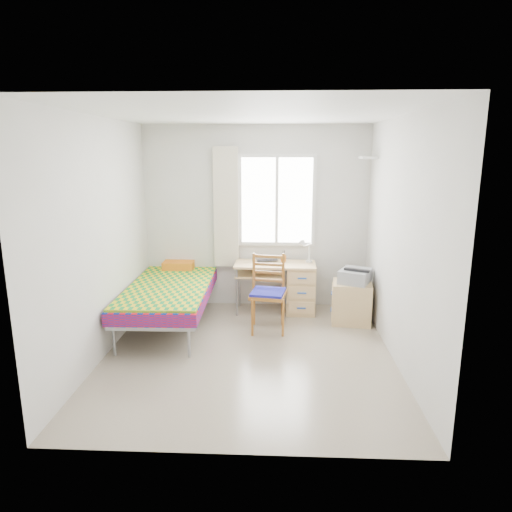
{
  "coord_description": "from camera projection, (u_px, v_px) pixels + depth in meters",
  "views": [
    {
      "loc": [
        0.31,
        -4.75,
        2.23
      ],
      "look_at": [
        0.06,
        0.55,
        1.01
      ],
      "focal_mm": 32.0,
      "sensor_mm": 36.0,
      "label": 1
    }
  ],
  "objects": [
    {
      "name": "ceiling",
      "position": [
        248.0,
        114.0,
        4.56
      ],
      "size": [
        3.5,
        3.5,
        0.0
      ],
      "primitive_type": "plane",
      "rotation": [
        3.14,
        0.0,
        0.0
      ],
      "color": "white",
      "rests_on": "wall_back"
    },
    {
      "name": "cabinet",
      "position": [
        351.0,
        302.0,
        6.05
      ],
      "size": [
        0.56,
        0.51,
        0.55
      ],
      "rotation": [
        0.0,
        0.0,
        -0.12
      ],
      "color": "tan",
      "rests_on": "floor"
    },
    {
      "name": "laptop",
      "position": [
        268.0,
        261.0,
        6.44
      ],
      "size": [
        0.33,
        0.24,
        0.02
      ],
      "primitive_type": "imported",
      "rotation": [
        0.0,
        0.0,
        0.16
      ],
      "color": "black",
      "rests_on": "desk"
    },
    {
      "name": "wall_right",
      "position": [
        400.0,
        242.0,
        4.78
      ],
      "size": [
        0.0,
        3.5,
        3.5
      ],
      "primitive_type": "plane",
      "rotation": [
        1.57,
        0.0,
        -1.57
      ],
      "color": "silver",
      "rests_on": "ground"
    },
    {
      "name": "desk",
      "position": [
        296.0,
        285.0,
        6.43
      ],
      "size": [
        1.14,
        0.55,
        0.7
      ],
      "rotation": [
        0.0,
        0.0,
        -0.03
      ],
      "color": "tan",
      "rests_on": "floor"
    },
    {
      "name": "curtain",
      "position": [
        226.0,
        208.0,
        6.47
      ],
      "size": [
        0.35,
        0.05,
        1.7
      ],
      "primitive_type": "cube",
      "color": "beige",
      "rests_on": "wall_back"
    },
    {
      "name": "pen_cup",
      "position": [
        283.0,
        258.0,
        6.46
      ],
      "size": [
        0.09,
        0.09,
        0.09
      ],
      "primitive_type": "cylinder",
      "rotation": [
        0.0,
        0.0,
        -0.22
      ],
      "color": "orange",
      "rests_on": "desk"
    },
    {
      "name": "task_lamp",
      "position": [
        306.0,
        249.0,
        6.27
      ],
      "size": [
        0.21,
        0.3,
        0.35
      ],
      "rotation": [
        0.0,
        0.0,
        -0.17
      ],
      "color": "white",
      "rests_on": "desk"
    },
    {
      "name": "floor",
      "position": [
        249.0,
        354.0,
        5.14
      ],
      "size": [
        3.5,
        3.5,
        0.0
      ],
      "primitive_type": "plane",
      "color": "#BCAD93",
      "rests_on": "ground"
    },
    {
      "name": "chair",
      "position": [
        269.0,
        288.0,
        5.76
      ],
      "size": [
        0.48,
        0.48,
        0.98
      ],
      "rotation": [
        0.0,
        0.0,
        -0.16
      ],
      "color": "#99591D",
      "rests_on": "floor"
    },
    {
      "name": "floating_shelf",
      "position": [
        368.0,
        158.0,
        5.96
      ],
      "size": [
        0.2,
        0.32,
        0.03
      ],
      "primitive_type": "cube",
      "color": "white",
      "rests_on": "wall_right"
    },
    {
      "name": "wall_left",
      "position": [
        100.0,
        240.0,
        4.92
      ],
      "size": [
        0.0,
        3.5,
        3.5
      ],
      "primitive_type": "plane",
      "rotation": [
        1.57,
        0.0,
        1.57
      ],
      "color": "silver",
      "rests_on": "ground"
    },
    {
      "name": "window",
      "position": [
        277.0,
        201.0,
        6.46
      ],
      "size": [
        1.1,
        0.04,
        1.3
      ],
      "color": "white",
      "rests_on": "wall_back"
    },
    {
      "name": "bed",
      "position": [
        172.0,
        289.0,
        6.02
      ],
      "size": [
        1.06,
        2.22,
        0.95
      ],
      "rotation": [
        0.0,
        0.0,
        0.02
      ],
      "color": "#93959B",
      "rests_on": "floor"
    },
    {
      "name": "book",
      "position": [
        260.0,
        271.0,
        6.41
      ],
      "size": [
        0.26,
        0.28,
        0.02
      ],
      "primitive_type": "imported",
      "rotation": [
        0.0,
        0.0,
        0.49
      ],
      "color": "gray",
      "rests_on": "desk"
    },
    {
      "name": "printer",
      "position": [
        355.0,
        276.0,
        5.98
      ],
      "size": [
        0.5,
        0.53,
        0.18
      ],
      "rotation": [
        0.0,
        0.0,
        -0.43
      ],
      "color": "#989BA0",
      "rests_on": "cabinet"
    },
    {
      "name": "wall_back",
      "position": [
        256.0,
        218.0,
        6.55
      ],
      "size": [
        3.2,
        0.0,
        3.2
      ],
      "primitive_type": "plane",
      "rotation": [
        1.57,
        0.0,
        0.0
      ],
      "color": "silver",
      "rests_on": "ground"
    }
  ]
}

